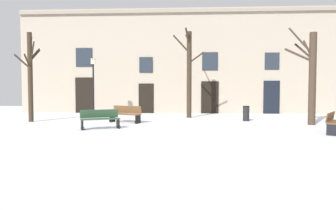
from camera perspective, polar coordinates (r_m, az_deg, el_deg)
The scene contains 10 objects.
ground_plane at distance 15.49m, azimuth -0.45°, elevation -4.11°, with size 37.27×37.27×0.00m, color white.
building_facade at distance 25.40m, azimuth 1.13°, elevation 7.49°, with size 23.30×0.60×7.73m.
tree_foreground at distance 21.50m, azimuth 3.54°, elevation 5.55°, with size 1.96×1.77×5.56m.
tree_right_of_center at distance 20.36m, azimuth -22.12°, elevation 4.78°, with size 1.45×1.88×4.94m.
tree_near_facade at distance 18.80m, azimuth 22.94°, elevation 4.49°, with size 1.46×0.91×4.95m.
streetlamp at distance 22.46m, azimuth -12.42°, elevation 4.02°, with size 0.30×0.30×3.85m.
litter_bin at distance 19.82m, azimuth 12.97°, elevation -1.38°, with size 0.39×0.39×0.86m.
bench_back_to_back_left at distance 15.92m, azimuth -11.33°, elevation -2.29°, with size 1.82×1.21×0.89m.
bench_near_center_tree at distance 15.75m, azimuth 26.08°, elevation -2.58°, with size 1.34×1.82×0.87m.
bench_by_litter_bin at distance 18.56m, azimuth -7.13°, elevation -1.50°, with size 1.87×1.25×0.91m.
Camera 1 is at (1.08, -15.33, 1.91)m, focal length 36.32 mm.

